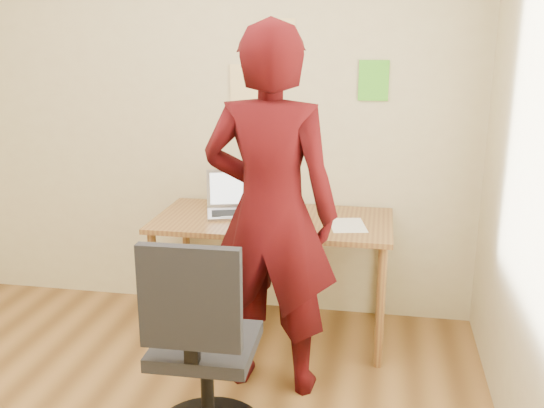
% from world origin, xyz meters
% --- Properties ---
extents(room, '(3.58, 3.58, 2.78)m').
position_xyz_m(room, '(0.00, 0.00, 1.35)').
color(room, brown).
rests_on(room, ground).
extents(desk, '(1.40, 0.70, 0.74)m').
position_xyz_m(desk, '(0.52, 1.38, 0.65)').
color(desk, olive).
rests_on(desk, ground).
extents(laptop, '(0.41, 0.39, 0.25)m').
position_xyz_m(laptop, '(0.27, 1.46, 0.79)').
color(laptop, '#ADADB4').
rests_on(laptop, desk).
extents(paper_sheet, '(0.25, 0.31, 0.00)m').
position_xyz_m(paper_sheet, '(0.96, 1.32, 0.74)').
color(paper_sheet, white).
rests_on(paper_sheet, desk).
extents(phone, '(0.07, 0.13, 0.01)m').
position_xyz_m(phone, '(0.65, 1.17, 0.75)').
color(phone, black).
rests_on(phone, desk).
extents(wall_note_left, '(0.21, 0.00, 0.30)m').
position_xyz_m(wall_note_left, '(0.28, 1.74, 1.47)').
color(wall_note_left, '#F8DC94').
rests_on(wall_note_left, room).
extents(wall_note_mid, '(0.21, 0.00, 0.30)m').
position_xyz_m(wall_note_mid, '(0.48, 1.74, 1.74)').
color(wall_note_mid, '#F8DC94').
rests_on(wall_note_mid, room).
extents(wall_note_right, '(0.18, 0.00, 0.24)m').
position_xyz_m(wall_note_right, '(1.07, 1.74, 1.53)').
color(wall_note_right, '#54CE2E').
rests_on(wall_note_right, room).
extents(office_chair, '(0.52, 0.52, 1.00)m').
position_xyz_m(office_chair, '(0.41, 0.26, 0.43)').
color(office_chair, black).
rests_on(office_chair, ground).
extents(person, '(0.71, 0.49, 1.87)m').
position_xyz_m(person, '(0.61, 0.82, 0.94)').
color(person, '#3C080A').
rests_on(person, ground).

